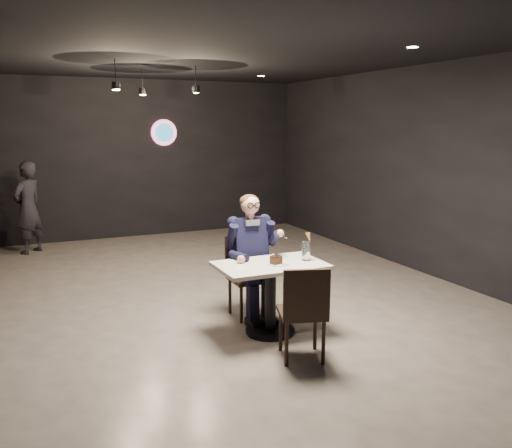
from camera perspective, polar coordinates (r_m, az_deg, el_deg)
name	(u,v)px	position (r m, az deg, el deg)	size (l,w,h in m)	color
floor	(199,306)	(6.63, -6.03, -8.62)	(9.00, 9.00, 0.00)	gray
wall_sign	(164,133)	(10.79, -9.67, 9.47)	(0.50, 0.06, 0.50)	pink
pendant_lights	(151,73)	(8.23, -10.95, 15.30)	(1.40, 1.20, 0.36)	black
main_table	(270,298)	(5.69, 1.51, -7.84)	(1.10, 0.70, 0.75)	white
chair_far	(249,277)	(6.14, -0.71, -5.61)	(0.42, 0.46, 0.92)	black
chair_near	(302,311)	(5.10, 4.84, -9.08)	(0.42, 0.46, 0.92)	black
seated_man	(249,255)	(6.08, -0.72, -3.26)	(0.60, 0.80, 1.44)	black
dessert_plate	(279,264)	(5.55, 2.43, -4.20)	(0.23, 0.23, 0.01)	white
cake_slice	(276,260)	(5.52, 2.13, -3.84)	(0.10, 0.08, 0.07)	black
mint_leaf	(285,257)	(5.49, 3.02, -3.46)	(0.06, 0.04, 0.01)	#2E8F41
sundae_glass	(306,251)	(5.72, 5.28, -2.85)	(0.09, 0.09, 0.20)	silver
wafer_cone	(309,238)	(5.71, 5.60, -1.45)	(0.06, 0.06, 0.11)	tan
passerby	(28,208)	(9.89, -22.86, 1.60)	(0.57, 0.37, 1.55)	black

